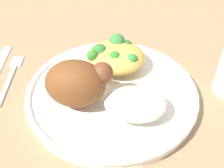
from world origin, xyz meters
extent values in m
plane|color=#9E825C|center=(0.00, 0.00, 0.00)|extent=(2.00, 2.00, 0.00)
cylinder|color=white|center=(0.00, 0.00, 0.01)|extent=(0.28, 0.28, 0.02)
torus|color=white|center=(0.00, 0.00, 0.02)|extent=(0.29, 0.29, 0.01)
ellipsoid|color=brown|center=(-0.05, -0.03, 0.06)|extent=(0.09, 0.07, 0.07)
sphere|color=brown|center=(-0.01, -0.02, 0.07)|extent=(0.03, 0.03, 0.03)
ellipsoid|color=silver|center=(0.04, -0.05, 0.04)|extent=(0.10, 0.07, 0.03)
ellipsoid|color=#E9B951|center=(0.00, 0.06, 0.04)|extent=(0.10, 0.10, 0.04)
sphere|color=#336A25|center=(0.02, 0.09, 0.05)|extent=(0.02, 0.02, 0.02)
sphere|color=#3B8840|center=(0.00, 0.09, 0.06)|extent=(0.03, 0.03, 0.03)
sphere|color=#328C2B|center=(0.00, 0.05, 0.05)|extent=(0.02, 0.02, 0.02)
sphere|color=#3D8C2A|center=(-0.04, 0.05, 0.05)|extent=(0.02, 0.02, 0.02)
sphere|color=#357B38|center=(-0.03, 0.06, 0.05)|extent=(0.03, 0.03, 0.03)
sphere|color=#257529|center=(0.00, 0.10, 0.05)|extent=(0.02, 0.02, 0.02)
sphere|color=#3A8B3C|center=(0.03, 0.04, 0.05)|extent=(0.02, 0.02, 0.02)
cube|color=silver|center=(-0.19, 0.01, 0.00)|extent=(0.02, 0.11, 0.01)
cube|color=silver|center=(-0.20, 0.08, 0.00)|extent=(0.03, 0.04, 0.00)
cube|color=#B2B2B7|center=(-0.23, 0.08, 0.00)|extent=(0.03, 0.11, 0.00)
camera|label=1|loc=(0.04, -0.35, 0.34)|focal=45.54mm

